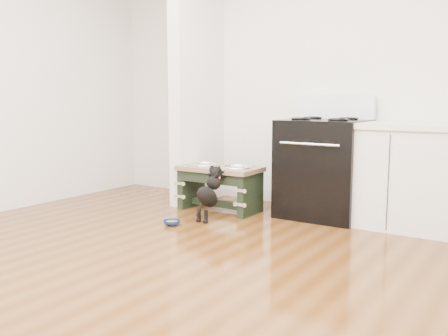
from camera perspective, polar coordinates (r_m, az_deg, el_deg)
ground at (r=3.23m, az=-8.29°, el=-12.42°), size 5.00×5.00×0.00m
room_shell at (r=3.07m, az=-8.92°, el=17.27°), size 5.00×5.00×5.00m
partition_wall at (r=5.40m, az=-3.05°, el=10.42°), size 0.15×0.80×2.70m
oven_range at (r=4.80m, az=11.31°, el=0.14°), size 0.76×0.69×1.14m
cabinet_run at (r=4.55m, az=22.90°, el=-1.08°), size 1.24×0.64×0.91m
dog_feeder at (r=4.98m, az=-0.52°, el=-1.28°), size 0.82×0.44×0.46m
puppy at (r=4.60m, az=-1.62°, el=-2.64°), size 0.14×0.42×0.50m
floor_bowl at (r=4.48m, az=-5.99°, el=-6.23°), size 0.20×0.20×0.05m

